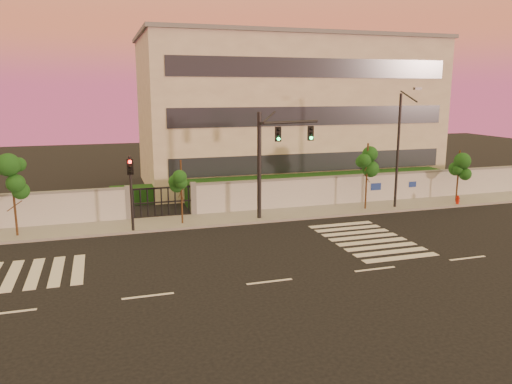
% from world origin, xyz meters
% --- Properties ---
extents(ground, '(120.00, 120.00, 0.00)m').
position_xyz_m(ground, '(0.00, 0.00, 0.00)').
color(ground, black).
rests_on(ground, ground).
extents(sidewalk, '(60.00, 3.00, 0.15)m').
position_xyz_m(sidewalk, '(0.00, 10.50, 0.07)').
color(sidewalk, gray).
rests_on(sidewalk, ground).
extents(perimeter_wall, '(60.00, 0.36, 2.20)m').
position_xyz_m(perimeter_wall, '(0.10, 12.00, 1.07)').
color(perimeter_wall, '#B8BBBF').
rests_on(perimeter_wall, ground).
extents(hedge_row, '(41.00, 4.25, 1.80)m').
position_xyz_m(hedge_row, '(1.17, 14.74, 0.82)').
color(hedge_row, black).
rests_on(hedge_row, ground).
extents(institutional_building, '(24.40, 12.40, 12.25)m').
position_xyz_m(institutional_building, '(9.00, 21.99, 6.16)').
color(institutional_building, '#BDB59F').
rests_on(institutional_building, ground).
extents(road_markings, '(57.00, 7.62, 0.02)m').
position_xyz_m(road_markings, '(-1.58, 3.76, 0.01)').
color(road_markings, silver).
rests_on(road_markings, ground).
extents(street_tree_c, '(1.50, 1.19, 4.46)m').
position_xyz_m(street_tree_c, '(-10.99, 10.13, 3.28)').
color(street_tree_c, '#382314').
rests_on(street_tree_c, ground).
extents(street_tree_d, '(1.31, 1.05, 3.92)m').
position_xyz_m(street_tree_d, '(-2.02, 9.98, 2.89)').
color(street_tree_d, '#382314').
rests_on(street_tree_d, ground).
extents(street_tree_e, '(1.44, 1.15, 4.51)m').
position_xyz_m(street_tree_e, '(10.20, 10.06, 3.32)').
color(street_tree_e, '#382314').
rests_on(street_tree_e, ground).
extents(street_tree_f, '(1.45, 1.16, 3.75)m').
position_xyz_m(street_tree_f, '(17.68, 10.36, 2.77)').
color(street_tree_f, '#382314').
rests_on(street_tree_f, ground).
extents(traffic_signal_main, '(4.13, 1.26, 6.61)m').
position_xyz_m(traffic_signal_main, '(3.52, 9.80, 4.18)').
color(traffic_signal_main, black).
rests_on(traffic_signal_main, ground).
extents(traffic_signal_secondary, '(0.34, 0.33, 4.35)m').
position_xyz_m(traffic_signal_secondary, '(-4.94, 9.22, 2.76)').
color(traffic_signal_secondary, black).
rests_on(traffic_signal_secondary, ground).
extents(streetlight_east, '(0.48, 1.94, 8.05)m').
position_xyz_m(streetlight_east, '(12.36, 9.76, 4.35)').
color(streetlight_east, black).
rests_on(streetlight_east, ground).
extents(fire_hydrant, '(0.29, 0.28, 0.76)m').
position_xyz_m(fire_hydrant, '(16.98, 9.36, 0.38)').
color(fire_hydrant, '#AB1B0B').
rests_on(fire_hydrant, ground).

